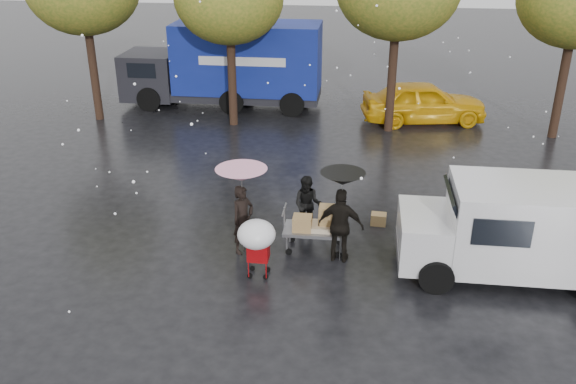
# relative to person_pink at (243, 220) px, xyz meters

# --- Properties ---
(ground) EXTENTS (90.00, 90.00, 0.00)m
(ground) POSITION_rel_person_pink_xyz_m (1.21, -0.27, -0.86)
(ground) COLOR black
(ground) RESTS_ON ground
(person_pink) EXTENTS (0.71, 0.75, 1.72)m
(person_pink) POSITION_rel_person_pink_xyz_m (0.00, 0.00, 0.00)
(person_pink) COLOR black
(person_pink) RESTS_ON ground
(person_middle) EXTENTS (0.80, 0.66, 1.53)m
(person_middle) POSITION_rel_person_pink_xyz_m (1.43, 1.21, -0.10)
(person_middle) COLOR black
(person_middle) RESTS_ON ground
(person_black) EXTENTS (1.12, 0.59, 1.83)m
(person_black) POSITION_rel_person_pink_xyz_m (2.33, -0.13, 0.06)
(person_black) COLOR black
(person_black) RESTS_ON ground
(umbrella_pink) EXTENTS (1.21, 1.21, 2.17)m
(umbrella_pink) POSITION_rel_person_pink_xyz_m (0.00, 0.00, 1.16)
(umbrella_pink) COLOR #4C4C4C
(umbrella_pink) RESTS_ON ground
(umbrella_black) EXTENTS (1.02, 1.02, 2.25)m
(umbrella_black) POSITION_rel_person_pink_xyz_m (2.33, -0.13, 1.24)
(umbrella_black) COLOR #4C4C4C
(umbrella_black) RESTS_ON ground
(vendor_cart) EXTENTS (1.52, 0.80, 1.27)m
(vendor_cart) POSITION_rel_person_pink_xyz_m (1.79, 0.28, -0.13)
(vendor_cart) COLOR slate
(vendor_cart) RESTS_ON ground
(shopping_cart) EXTENTS (0.84, 0.84, 1.46)m
(shopping_cart) POSITION_rel_person_pink_xyz_m (0.54, -1.18, 0.20)
(shopping_cart) COLOR #A6090D
(shopping_cart) RESTS_ON ground
(white_van) EXTENTS (4.91, 2.18, 2.20)m
(white_van) POSITION_rel_person_pink_xyz_m (6.27, -0.25, 0.30)
(white_van) COLOR silver
(white_van) RESTS_ON ground
(blue_truck) EXTENTS (8.30, 2.60, 3.50)m
(blue_truck) POSITION_rel_person_pink_xyz_m (-2.98, 12.21, 0.90)
(blue_truck) COLOR navy
(blue_truck) RESTS_ON ground
(box_ground_near) EXTENTS (0.54, 0.46, 0.42)m
(box_ground_near) POSITION_rel_person_pink_xyz_m (4.26, -0.52, -0.65)
(box_ground_near) COLOR olive
(box_ground_near) RESTS_ON ground
(box_ground_far) EXTENTS (0.42, 0.34, 0.31)m
(box_ground_far) POSITION_rel_person_pink_xyz_m (3.26, 1.84, -0.71)
(box_ground_far) COLOR olive
(box_ground_far) RESTS_ON ground
(yellow_taxi) EXTENTS (5.04, 2.72, 1.63)m
(yellow_taxi) POSITION_rel_person_pink_xyz_m (5.06, 10.94, -0.04)
(yellow_taxi) COLOR #E7A80C
(yellow_taxi) RESTS_ON ground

